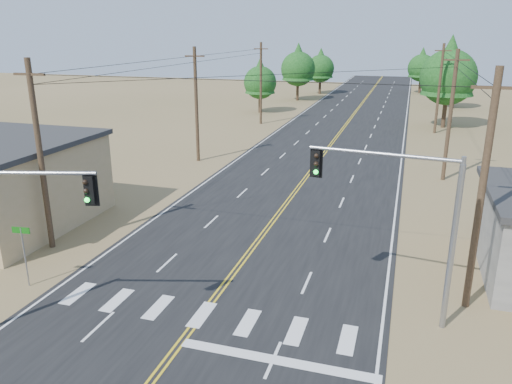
% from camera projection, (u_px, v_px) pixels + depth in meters
% --- Properties ---
extents(road, '(15.00, 200.00, 0.02)m').
position_uv_depth(road, '(307.00, 175.00, 40.66)').
color(road, black).
rests_on(road, ground).
extents(utility_pole_left_near, '(1.80, 0.30, 10.00)m').
position_uv_depth(utility_pole_left_near, '(40.00, 155.00, 25.64)').
color(utility_pole_left_near, '#4C3826').
rests_on(utility_pole_left_near, ground).
extents(utility_pole_left_mid, '(1.80, 0.30, 10.00)m').
position_uv_depth(utility_pole_left_mid, '(196.00, 104.00, 43.84)').
color(utility_pole_left_mid, '#4C3826').
rests_on(utility_pole_left_mid, ground).
extents(utility_pole_left_far, '(1.80, 0.30, 10.00)m').
position_uv_depth(utility_pole_left_far, '(261.00, 83.00, 62.04)').
color(utility_pole_left_far, '#4C3826').
rests_on(utility_pole_left_far, ground).
extents(utility_pole_right_near, '(1.80, 0.30, 10.00)m').
position_uv_depth(utility_pole_right_near, '(482.00, 192.00, 19.78)').
color(utility_pole_right_near, '#4C3826').
rests_on(utility_pole_right_near, ground).
extents(utility_pole_right_mid, '(1.80, 0.30, 10.00)m').
position_uv_depth(utility_pole_right_mid, '(450.00, 115.00, 37.99)').
color(utility_pole_right_mid, '#4C3826').
rests_on(utility_pole_right_mid, ground).
extents(utility_pole_right_far, '(1.80, 0.30, 10.00)m').
position_uv_depth(utility_pole_right_far, '(439.00, 88.00, 56.19)').
color(utility_pole_right_far, '#4C3826').
rests_on(utility_pole_right_far, ground).
extents(signal_mast_right, '(5.81, 0.97, 6.96)m').
position_uv_depth(signal_mast_right, '(410.00, 210.00, 19.03)').
color(signal_mast_right, gray).
rests_on(signal_mast_right, ground).
extents(street_sign, '(0.86, 0.14, 2.90)m').
position_uv_depth(street_sign, '(23.00, 247.00, 22.45)').
color(street_sign, gray).
rests_on(street_sign, ground).
extents(tree_left_near, '(4.65, 4.65, 7.75)m').
position_uv_depth(tree_left_near, '(260.00, 79.00, 71.05)').
color(tree_left_near, '#3F2D1E').
rests_on(tree_left_near, ground).
extents(tree_left_mid, '(5.72, 5.72, 9.53)m').
position_uv_depth(tree_left_mid, '(298.00, 65.00, 83.45)').
color(tree_left_mid, '#3F2D1E').
rests_on(tree_left_mid, ground).
extents(tree_left_far, '(5.06, 5.06, 8.43)m').
position_uv_depth(tree_left_far, '(321.00, 66.00, 92.62)').
color(tree_left_far, '#3F2D1E').
rests_on(tree_left_far, ground).
extents(tree_right_near, '(6.57, 6.57, 10.95)m').
position_uv_depth(tree_right_near, '(449.00, 71.00, 59.10)').
color(tree_right_near, '#3F2D1E').
rests_on(tree_right_near, ground).
extents(tree_right_mid, '(4.84, 4.84, 8.07)m').
position_uv_depth(tree_right_mid, '(456.00, 75.00, 74.98)').
color(tree_right_mid, '#3F2D1E').
rests_on(tree_right_mid, ground).
extents(tree_right_far, '(5.10, 5.10, 8.50)m').
position_uv_depth(tree_right_far, '(422.00, 65.00, 93.81)').
color(tree_right_far, '#3F2D1E').
rests_on(tree_right_far, ground).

